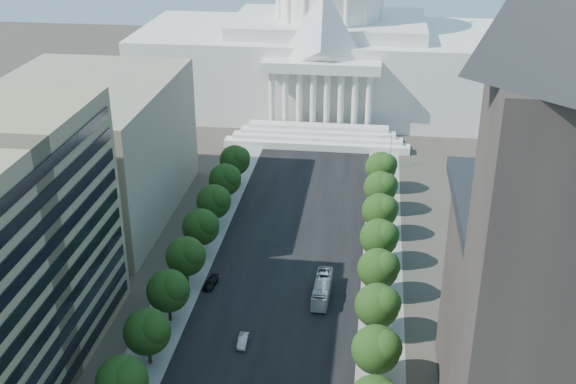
% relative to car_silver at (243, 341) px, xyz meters
% --- Properties ---
extents(road_asphalt, '(30.00, 260.00, 0.01)m').
position_rel_car_silver_xyz_m(road_asphalt, '(4.01, 35.23, -0.72)').
color(road_asphalt, black).
rests_on(road_asphalt, ground).
extents(sidewalk_left, '(8.00, 260.00, 0.02)m').
position_rel_car_silver_xyz_m(sidewalk_left, '(-14.99, 35.23, -0.72)').
color(sidewalk_left, gray).
rests_on(sidewalk_left, ground).
extents(sidewalk_right, '(8.00, 260.00, 0.02)m').
position_rel_car_silver_xyz_m(sidewalk_right, '(23.01, 35.23, -0.72)').
color(sidewalk_right, gray).
rests_on(sidewalk_right, ground).
extents(capitol, '(120.00, 56.00, 73.00)m').
position_rel_car_silver_xyz_m(capitol, '(4.01, 130.13, 19.29)').
color(capitol, white).
rests_on(capitol, ground).
extents(office_block_left_far, '(38.00, 52.00, 30.00)m').
position_rel_car_silver_xyz_m(office_block_left_far, '(-43.99, 45.23, 14.28)').
color(office_block_left_far, gray).
rests_on(office_block_left_far, ground).
extents(tree_l_c, '(7.79, 7.60, 9.97)m').
position_rel_car_silver_xyz_m(tree_l_c, '(-13.65, -18.96, 5.73)').
color(tree_l_c, '#33261C').
rests_on(tree_l_c, ground).
extents(tree_l_d, '(7.79, 7.60, 9.97)m').
position_rel_car_silver_xyz_m(tree_l_d, '(-13.65, -6.96, 5.73)').
color(tree_l_d, '#33261C').
rests_on(tree_l_d, ground).
extents(tree_l_e, '(7.79, 7.60, 9.97)m').
position_rel_car_silver_xyz_m(tree_l_e, '(-13.65, 5.04, 5.73)').
color(tree_l_e, '#33261C').
rests_on(tree_l_e, ground).
extents(tree_l_f, '(7.79, 7.60, 9.97)m').
position_rel_car_silver_xyz_m(tree_l_f, '(-13.65, 17.04, 5.73)').
color(tree_l_f, '#33261C').
rests_on(tree_l_f, ground).
extents(tree_l_g, '(7.79, 7.60, 9.97)m').
position_rel_car_silver_xyz_m(tree_l_g, '(-13.65, 29.04, 5.73)').
color(tree_l_g, '#33261C').
rests_on(tree_l_g, ground).
extents(tree_l_h, '(7.79, 7.60, 9.97)m').
position_rel_car_silver_xyz_m(tree_l_h, '(-13.65, 41.04, 5.73)').
color(tree_l_h, '#33261C').
rests_on(tree_l_h, ground).
extents(tree_l_i, '(7.79, 7.60, 9.97)m').
position_rel_car_silver_xyz_m(tree_l_i, '(-13.65, 53.04, 5.73)').
color(tree_l_i, '#33261C').
rests_on(tree_l_i, ground).
extents(tree_l_j, '(7.79, 7.60, 9.97)m').
position_rel_car_silver_xyz_m(tree_l_j, '(-13.65, 65.04, 5.73)').
color(tree_l_j, '#33261C').
rests_on(tree_l_j, ground).
extents(tree_r_d, '(7.79, 7.60, 9.97)m').
position_rel_car_silver_xyz_m(tree_r_d, '(22.35, -6.96, 5.73)').
color(tree_r_d, '#33261C').
rests_on(tree_r_d, ground).
extents(tree_r_e, '(7.79, 7.60, 9.97)m').
position_rel_car_silver_xyz_m(tree_r_e, '(22.35, 5.04, 5.73)').
color(tree_r_e, '#33261C').
rests_on(tree_r_e, ground).
extents(tree_r_f, '(7.79, 7.60, 9.97)m').
position_rel_car_silver_xyz_m(tree_r_f, '(22.35, 17.04, 5.73)').
color(tree_r_f, '#33261C').
rests_on(tree_r_f, ground).
extents(tree_r_g, '(7.79, 7.60, 9.97)m').
position_rel_car_silver_xyz_m(tree_r_g, '(22.35, 29.04, 5.73)').
color(tree_r_g, '#33261C').
rests_on(tree_r_g, ground).
extents(tree_r_h, '(7.79, 7.60, 9.97)m').
position_rel_car_silver_xyz_m(tree_r_h, '(22.35, 41.04, 5.73)').
color(tree_r_h, '#33261C').
rests_on(tree_r_h, ground).
extents(tree_r_i, '(7.79, 7.60, 9.97)m').
position_rel_car_silver_xyz_m(tree_r_i, '(22.35, 53.04, 5.73)').
color(tree_r_i, '#33261C').
rests_on(tree_r_i, ground).
extents(tree_r_j, '(7.79, 7.60, 9.97)m').
position_rel_car_silver_xyz_m(tree_r_j, '(22.35, 65.04, 5.73)').
color(tree_r_j, '#33261C').
rests_on(tree_r_j, ground).
extents(streetlight_c, '(2.61, 0.44, 9.00)m').
position_rel_car_silver_xyz_m(streetlight_c, '(23.92, 5.23, 5.10)').
color(streetlight_c, gray).
rests_on(streetlight_c, ground).
extents(streetlight_d, '(2.61, 0.44, 9.00)m').
position_rel_car_silver_xyz_m(streetlight_d, '(23.92, 30.23, 5.10)').
color(streetlight_d, gray).
rests_on(streetlight_d, ground).
extents(streetlight_e, '(2.61, 0.44, 9.00)m').
position_rel_car_silver_xyz_m(streetlight_e, '(23.92, 55.23, 5.10)').
color(streetlight_e, gray).
rests_on(streetlight_e, ground).
extents(streetlight_f, '(2.61, 0.44, 9.00)m').
position_rel_car_silver_xyz_m(streetlight_f, '(23.92, 80.23, 5.10)').
color(streetlight_f, gray).
rests_on(streetlight_f, ground).
extents(car_silver, '(1.61, 4.39, 1.44)m').
position_rel_car_silver_xyz_m(car_silver, '(0.00, 0.00, 0.00)').
color(car_silver, '#A3A5AA').
rests_on(car_silver, ground).
extents(car_dark_b, '(2.58, 5.03, 1.40)m').
position_rel_car_silver_xyz_m(car_dark_b, '(-9.49, 17.20, -0.02)').
color(car_dark_b, black).
rests_on(car_dark_b, ground).
extents(city_bus, '(3.20, 12.15, 3.36)m').
position_rel_car_silver_xyz_m(city_bus, '(11.95, 16.25, 0.96)').
color(city_bus, silver).
rests_on(city_bus, ground).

